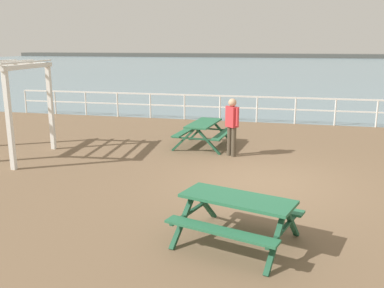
{
  "coord_description": "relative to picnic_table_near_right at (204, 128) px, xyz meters",
  "views": [
    {
      "loc": [
        0.57,
        -9.5,
        3.14
      ],
      "look_at": [
        -1.7,
        0.08,
        0.8
      ],
      "focal_mm": 39.35,
      "sensor_mm": 36.0,
      "label": 1
    }
  ],
  "objects": [
    {
      "name": "seaward_railing",
      "position": [
        2.03,
        4.66,
        0.15
      ],
      "size": [
        23.07,
        0.07,
        1.08
      ],
      "color": "white",
      "rests_on": "ground"
    },
    {
      "name": "distant_shoreline",
      "position": [
        2.03,
        92.66,
        -0.58
      ],
      "size": [
        142.0,
        6.0,
        1.8
      ],
      "primitive_type": "cube",
      "color": "#4C4C47",
      "rests_on": "ground"
    },
    {
      "name": "ground_plane",
      "position": [
        2.03,
        -3.09,
        -0.68
      ],
      "size": [
        30.0,
        24.0,
        0.2
      ],
      "primitive_type": "cube",
      "color": "brown"
    },
    {
      "name": "picnic_table_near_right",
      "position": [
        0.0,
        0.0,
        0.0
      ],
      "size": [
        1.69,
        1.94,
        0.8
      ],
      "rotation": [
        0.0,
        0.0,
        1.47
      ],
      "color": "#286B47",
      "rests_on": "ground"
    },
    {
      "name": "visitor",
      "position": [
        1.01,
        -0.9,
        0.36
      ],
      "size": [
        0.42,
        0.39,
        1.66
      ],
      "rotation": [
        0.0,
        0.0,
        3.99
      ],
      "color": "#4C4233",
      "rests_on": "ground"
    },
    {
      "name": "picnic_table_mid_centre",
      "position": [
        1.86,
        -6.3,
        0.0
      ],
      "size": [
        2.15,
        1.95,
        0.8
      ],
      "rotation": [
        0.0,
        0.0,
        -0.29
      ],
      "color": "#286B47",
      "rests_on": "ground"
    },
    {
      "name": "sea_band",
      "position": [
        2.03,
        49.66,
        -0.58
      ],
      "size": [
        142.0,
        90.0,
        0.01
      ],
      "primitive_type": "cube",
      "color": "gray",
      "rests_on": "ground"
    }
  ]
}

